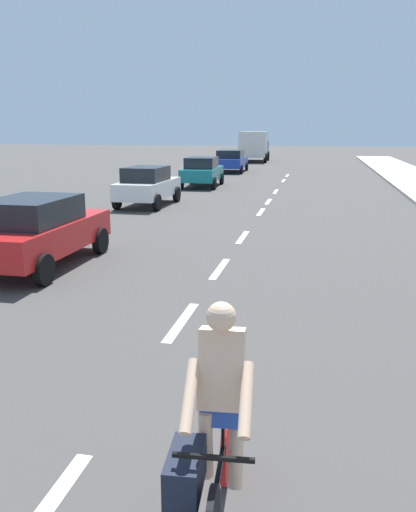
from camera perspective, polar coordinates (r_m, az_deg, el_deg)
name	(u,v)px	position (r m, az deg, el deg)	size (l,w,h in m)	color
ground_plane	(259,215)	(19.12, 5.53, 4.46)	(160.00, 160.00, 0.00)	#423F3D
lane_stripe_2	(182,322)	(8.53, -2.89, -7.12)	(0.16, 1.80, 0.01)	white
lane_stripe_3	(220,269)	(11.67, 1.30, -1.37)	(0.16, 1.80, 0.01)	white
lane_stripe_4	(243,237)	(15.11, 3.79, 2.07)	(0.16, 1.80, 0.01)	white
lane_stripe_5	(261,212)	(19.84, 5.77, 4.80)	(0.16, 1.80, 0.01)	white
lane_stripe_6	(268,202)	(22.72, 6.57, 5.89)	(0.16, 1.80, 0.01)	white
lane_stripe_7	(276,191)	(26.51, 7.36, 6.97)	(0.16, 1.80, 0.01)	white
lane_stripe_8	(284,181)	(32.26, 8.20, 8.11)	(0.16, 1.80, 0.01)	white
lane_stripe_9	(287,176)	(35.86, 8.60, 8.64)	(0.16, 1.80, 0.01)	white
cyclist	(213,430)	(4.14, 0.58, -18.34)	(0.65, 1.71, 1.82)	black
parked_car_red	(36,230)	(12.30, -18.14, 2.72)	(1.94, 4.17, 1.57)	red
parked_car_white	(148,185)	(21.42, -6.59, 7.67)	(1.88, 3.90, 1.57)	white
parked_car_teal	(202,171)	(28.49, -0.65, 9.22)	(2.03, 4.15, 1.57)	#14727A
parked_car_blue	(231,160)	(38.34, 2.50, 10.35)	(2.17, 4.61, 1.57)	#1E389E
delivery_truck	(254,146)	(51.10, 5.03, 11.86)	(2.86, 6.32, 2.80)	#23478C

